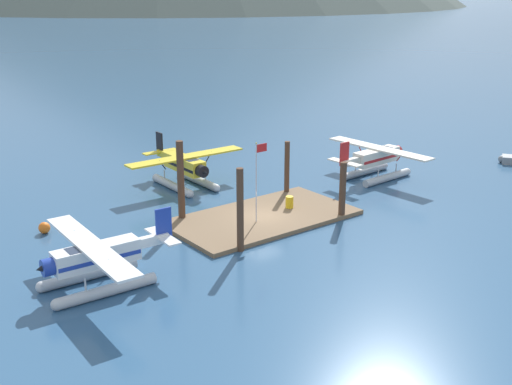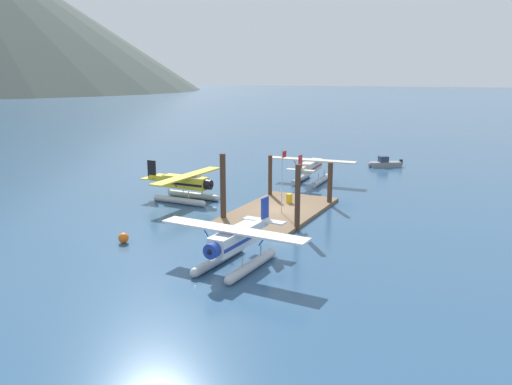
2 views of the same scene
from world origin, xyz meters
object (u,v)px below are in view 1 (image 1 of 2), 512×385
fuel_drum (289,202)px  seaplane_yellow_bow_centre (185,168)px  flagpole (258,172)px  mooring_buoy (44,228)px  seaplane_white_port_aft (96,262)px  seaplane_cream_stbd_fwd (376,160)px

fuel_drum → seaplane_yellow_bow_centre: bearing=105.9°
flagpole → fuel_drum: flagpole is taller
flagpole → mooring_buoy: bearing=148.4°
seaplane_yellow_bow_centre → seaplane_white_port_aft: bearing=-136.4°
seaplane_cream_stbd_fwd → seaplane_yellow_bow_centre: same height
fuel_drum → seaplane_cream_stbd_fwd: (11.55, 2.00, 0.84)m
seaplane_yellow_bow_centre → seaplane_cream_stbd_fwd: bearing=-29.0°
flagpole → seaplane_yellow_bow_centre: size_ratio=0.54×
fuel_drum → seaplane_cream_stbd_fwd: size_ratio=0.08×
flagpole → mooring_buoy: size_ratio=7.20×
flagpole → mooring_buoy: 14.93m
mooring_buoy → seaplane_white_port_aft: (-0.61, -9.87, 1.18)m
flagpole → seaplane_cream_stbd_fwd: size_ratio=0.54×
flagpole → seaplane_white_port_aft: flagpole is taller
fuel_drum → seaplane_white_port_aft: (-16.57, -3.06, 0.84)m
seaplane_yellow_bow_centre → mooring_buoy: bearing=-166.3°
fuel_drum → seaplane_yellow_bow_centre: (-2.84, 10.00, 0.84)m
seaplane_white_port_aft → seaplane_yellow_bow_centre: 18.95m
mooring_buoy → seaplane_yellow_bow_centre: 13.55m
mooring_buoy → seaplane_cream_stbd_fwd: (27.51, -4.80, 1.18)m
fuel_drum → seaplane_yellow_bow_centre: seaplane_yellow_bow_centre is taller
fuel_drum → seaplane_cream_stbd_fwd: bearing=9.8°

